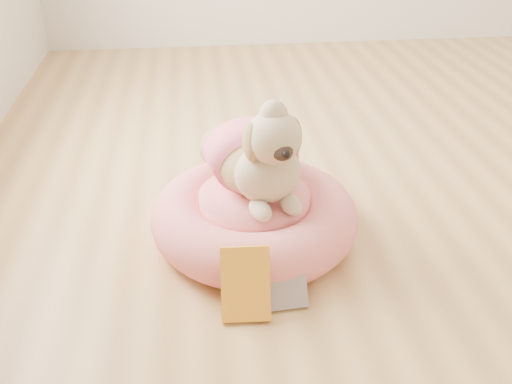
{
  "coord_description": "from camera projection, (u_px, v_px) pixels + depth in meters",
  "views": [
    {
      "loc": [
        -1.01,
        -1.87,
        1.16
      ],
      "look_at": [
        -0.82,
        -0.26,
        0.22
      ],
      "focal_mm": 40.0,
      "sensor_mm": 36.0,
      "label": 1
    }
  ],
  "objects": [
    {
      "name": "floor",
      "position": [
        451.0,
        194.0,
        2.29
      ],
      "size": [
        4.5,
        4.5,
        0.0
      ],
      "primitive_type": "plane",
      "color": "tan",
      "rests_on": "ground"
    },
    {
      "name": "pet_bed",
      "position": [
        254.0,
        217.0,
        1.98
      ],
      "size": [
        0.71,
        0.71,
        0.18
      ],
      "color": "#FF6383",
      "rests_on": "floor"
    },
    {
      "name": "dog",
      "position": [
        256.0,
        139.0,
        1.86
      ],
      "size": [
        0.47,
        0.59,
        0.38
      ],
      "primitive_type": null,
      "rotation": [
        0.0,
        0.0,
        0.24
      ],
      "color": "olive",
      "rests_on": "pet_bed"
    },
    {
      "name": "book_yellow",
      "position": [
        246.0,
        284.0,
        1.64
      ],
      "size": [
        0.15,
        0.13,
        0.21
      ],
      "primitive_type": "cube",
      "rotation": [
        -0.47,
        0.0,
        -0.06
      ],
      "color": "yellow",
      "rests_on": "floor"
    },
    {
      "name": "book_white",
      "position": [
        286.0,
        278.0,
        1.7
      ],
      "size": [
        0.13,
        0.12,
        0.16
      ],
      "primitive_type": "cube",
      "rotation": [
        -0.57,
        0.0,
        0.07
      ],
      "color": "white",
      "rests_on": "floor"
    }
  ]
}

